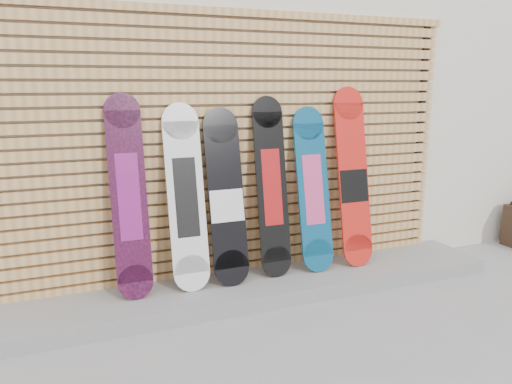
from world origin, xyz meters
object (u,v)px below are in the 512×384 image
snowboard_2 (226,198)px  snowboard_5 (353,178)px  snowboard_1 (186,197)px  snowboard_3 (272,187)px  snowboard_0 (129,197)px  snowboard_4 (313,190)px

snowboard_2 → snowboard_5: 1.19m
snowboard_2 → snowboard_5: snowboard_5 is taller
snowboard_1 → snowboard_3: snowboard_3 is taller
snowboard_0 → snowboard_5: (1.95, -0.02, 0.01)m
snowboard_2 → snowboard_3: (0.41, 0.02, 0.05)m
snowboard_2 → snowboard_0: bearing=178.8°
snowboard_4 → snowboard_5: bearing=-1.1°
snowboard_0 → snowboard_1: snowboard_0 is taller
snowboard_3 → snowboard_5: size_ratio=0.95×
snowboard_2 → snowboard_5: size_ratio=0.90×
snowboard_2 → snowboard_4: 0.79m
snowboard_1 → snowboard_5: 1.52m
snowboard_0 → snowboard_2: size_ratio=1.09×
snowboard_0 → snowboard_1: bearing=-0.8°
snowboard_1 → snowboard_5: size_ratio=0.92×
snowboard_1 → snowboard_2: (0.33, -0.01, -0.03)m
snowboard_1 → snowboard_2: size_ratio=1.03×
snowboard_4 → snowboard_5: snowboard_5 is taller
snowboard_0 → snowboard_4: size_ratio=1.09×
snowboard_0 → snowboard_3: (1.17, 0.01, -0.02)m
snowboard_5 → snowboard_3: bearing=178.2°
snowboard_3 → snowboard_4: 0.39m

